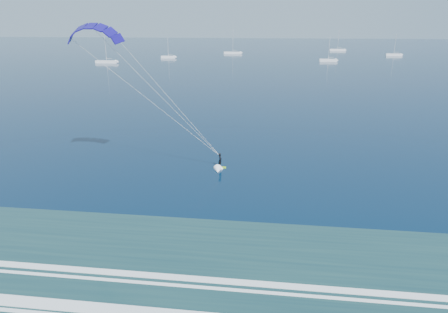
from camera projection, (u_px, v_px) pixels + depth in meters
name	position (u px, v px, depth m)	size (l,w,h in m)	color
kitesurfer_rig	(160.00, 96.00, 47.46)	(18.45, 7.55, 19.19)	#84D519
sailboat_0	(107.00, 62.00, 181.95)	(10.09, 2.40, 13.53)	white
sailboat_1	(168.00, 57.00, 205.90)	(7.45, 2.40, 10.41)	white
sailboat_2	(233.00, 53.00, 233.42)	(10.28, 2.40, 13.65)	white
sailboat_3	(328.00, 60.00, 189.15)	(8.14, 2.40, 11.38)	white
sailboat_4	(337.00, 50.00, 256.36)	(9.88, 2.40, 13.27)	white
sailboat_5	(394.00, 55.00, 220.14)	(8.60, 2.40, 11.75)	white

